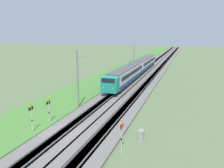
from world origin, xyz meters
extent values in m
plane|color=#60754C|center=(0.00, 0.00, 0.00)|extent=(400.00, 400.00, 0.00)
cube|color=slate|center=(50.00, 0.00, 0.15)|extent=(240.00, 4.40, 0.30)
cube|color=slate|center=(50.00, -4.17, 0.15)|extent=(240.00, 4.40, 0.30)
cube|color=#4C4238|center=(50.00, 0.00, 0.15)|extent=(240.00, 1.57, 0.30)
cube|color=gray|center=(50.00, 0.53, 0.38)|extent=(240.00, 0.07, 0.15)
cube|color=gray|center=(50.00, -0.53, 0.38)|extent=(240.00, 0.07, 0.15)
cube|color=#4C4238|center=(50.00, -4.17, 0.15)|extent=(240.00, 1.57, 0.30)
cube|color=gray|center=(50.00, -3.63, 0.38)|extent=(240.00, 0.07, 0.15)
cube|color=gray|center=(50.00, -4.70, 0.38)|extent=(240.00, 0.07, 0.15)
cube|color=#4C8438|center=(50.00, 6.89, 0.06)|extent=(240.00, 8.56, 0.12)
cube|color=teal|center=(15.36, 0.00, 2.31)|extent=(2.14, 2.84, 2.62)
cube|color=black|center=(15.04, 0.00, 3.19)|extent=(1.54, 2.37, 0.79)
sphere|color=#F2EAC6|center=(14.34, 0.81, 1.88)|extent=(0.20, 0.20, 0.20)
sphere|color=#F2EAC6|center=(14.34, -0.81, 1.88)|extent=(0.20, 0.20, 0.20)
cube|color=navy|center=(26.07, 0.00, 1.37)|extent=(19.28, 2.96, 0.73)
cube|color=silver|center=(26.07, 0.00, 2.68)|extent=(19.28, 2.96, 1.89)
cube|color=black|center=(26.07, 0.00, 2.83)|extent=(17.74, 2.98, 0.79)
cube|color=#515156|center=(26.07, 0.00, 3.75)|extent=(19.28, 2.73, 0.25)
cube|color=black|center=(26.07, 0.00, 0.72)|extent=(18.32, 2.52, 0.55)
cylinder|color=black|center=(18.22, 0.53, 0.88)|extent=(0.86, 0.12, 0.86)
cylinder|color=black|center=(18.22, -0.53, 0.88)|extent=(0.86, 0.12, 0.86)
cube|color=navy|center=(47.02, 0.00, 1.37)|extent=(21.42, 2.96, 0.73)
cube|color=silver|center=(47.02, 0.00, 2.68)|extent=(21.42, 2.96, 1.89)
cube|color=black|center=(47.02, 0.00, 2.83)|extent=(19.71, 2.98, 0.79)
cube|color=#515156|center=(47.02, 0.00, 3.75)|extent=(21.42, 2.73, 0.25)
cube|color=black|center=(47.02, 0.00, 0.72)|extent=(20.35, 2.52, 0.55)
cylinder|color=black|center=(28.96, 0.17, 4.42)|extent=(0.06, 0.33, 1.08)
cylinder|color=black|center=(28.96, -0.17, 4.42)|extent=(0.06, 0.33, 1.08)
cube|color=black|center=(18.22, 0.00, 0.00)|extent=(0.10, 0.10, 0.00)
cylinder|color=beige|center=(-0.71, 3.51, 1.59)|extent=(0.11, 0.11, 3.18)
cylinder|color=black|center=(-0.71, 3.51, 1.43)|extent=(0.12, 0.12, 0.25)
cube|color=black|center=(-0.71, 3.51, 2.83)|extent=(0.70, 0.06, 0.36)
sphere|color=red|center=(-0.93, 3.58, 2.83)|extent=(0.20, 0.20, 0.20)
sphere|color=red|center=(-0.49, 3.58, 2.83)|extent=(0.20, 0.20, 0.20)
cube|color=yellow|center=(-0.71, 3.51, 3.30)|extent=(0.49, 0.03, 0.49)
cube|color=yellow|center=(-0.71, 3.51, 3.30)|extent=(0.49, 0.03, 0.49)
cylinder|color=beige|center=(-1.57, -7.16, 1.51)|extent=(0.11, 0.11, 3.03)
cylinder|color=black|center=(-1.57, -7.16, 1.36)|extent=(0.12, 0.12, 0.25)
cube|color=black|center=(-1.57, -7.16, 2.68)|extent=(0.70, 0.06, 0.36)
sphere|color=red|center=(-1.35, -7.23, 2.68)|extent=(0.20, 0.20, 0.20)
sphere|color=red|center=(-1.80, -7.23, 2.68)|extent=(0.20, 0.20, 0.20)
cube|color=yellow|center=(-1.57, -7.16, 3.15)|extent=(0.49, 0.03, 0.49)
cube|color=yellow|center=(-1.57, -7.16, 3.15)|extent=(0.49, 0.03, 0.49)
cylinder|color=beige|center=(2.19, 3.32, 1.50)|extent=(0.11, 0.11, 2.99)
cylinder|color=black|center=(2.19, 3.32, 1.35)|extent=(0.12, 0.12, 0.25)
cube|color=black|center=(2.19, 3.32, 2.64)|extent=(0.70, 0.06, 0.36)
sphere|color=red|center=(1.97, 3.39, 2.64)|extent=(0.20, 0.20, 0.20)
sphere|color=red|center=(2.41, 3.39, 2.64)|extent=(0.20, 0.20, 0.20)
cube|color=yellow|center=(2.19, 3.32, 3.11)|extent=(0.49, 0.03, 0.49)
cube|color=yellow|center=(2.19, 3.32, 3.11)|extent=(0.49, 0.03, 0.49)
cylinder|color=slate|center=(8.75, 2.72, 4.29)|extent=(0.22, 0.22, 8.58)
cylinder|color=slate|center=(8.75, 1.52, 7.68)|extent=(0.08, 2.40, 0.08)
cylinder|color=#B2ADA8|center=(8.75, 0.32, 7.48)|extent=(0.10, 0.10, 0.30)
cylinder|color=slate|center=(43.56, 2.72, 4.16)|extent=(0.22, 0.22, 8.32)
cylinder|color=slate|center=(43.56, 1.52, 7.42)|extent=(0.08, 2.40, 0.08)
cylinder|color=#B2ADA8|center=(43.56, 0.32, 7.22)|extent=(0.10, 0.10, 0.30)
cube|color=gray|center=(1.63, -8.36, 0.52)|extent=(0.76, 0.53, 1.04)
camera|label=1|loc=(-19.25, -12.41, 10.80)|focal=35.00mm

